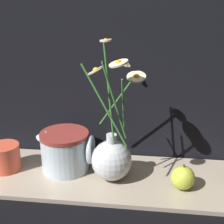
% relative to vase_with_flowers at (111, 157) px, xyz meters
% --- Properties ---
extents(ground_plane, '(6.00, 6.00, 0.00)m').
position_rel_vase_with_flowers_xyz_m(ground_plane, '(0.00, 0.01, -0.08)').
color(ground_plane, black).
extents(shelf, '(0.85, 0.26, 0.01)m').
position_rel_vase_with_flowers_xyz_m(shelf, '(0.00, 0.01, -0.07)').
color(shelf, tan).
rests_on(shelf, ground_plane).
extents(vase_with_flowers, '(0.16, 0.26, 0.39)m').
position_rel_vase_with_flowers_xyz_m(vase_with_flowers, '(0.00, 0.00, 0.00)').
color(vase_with_flowers, silver).
rests_on(vase_with_flowers, shelf).
extents(yellow_mug, '(0.10, 0.09, 0.08)m').
position_rel_vase_with_flowers_xyz_m(yellow_mug, '(-0.32, 0.01, -0.03)').
color(yellow_mug, '#DB5138').
rests_on(yellow_mug, shelf).
extents(ceramic_pitcher, '(0.17, 0.14, 0.13)m').
position_rel_vase_with_flowers_xyz_m(ceramic_pitcher, '(-0.14, 0.04, -0.00)').
color(ceramic_pitcher, silver).
rests_on(ceramic_pitcher, shelf).
extents(orange_fruit, '(0.06, 0.06, 0.07)m').
position_rel_vase_with_flowers_xyz_m(orange_fruit, '(0.19, -0.03, -0.04)').
color(orange_fruit, '#B7C638').
rests_on(orange_fruit, shelf).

